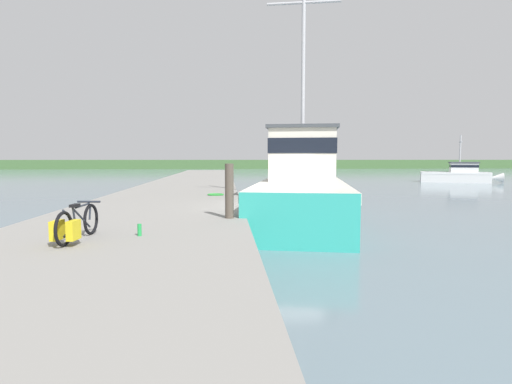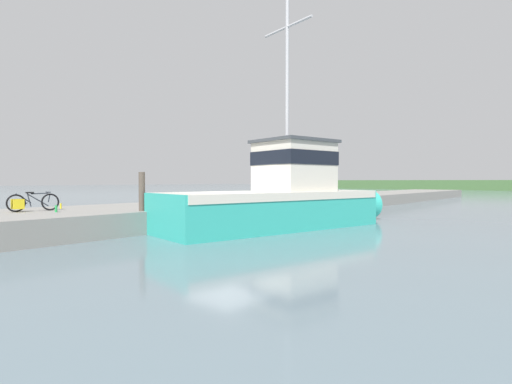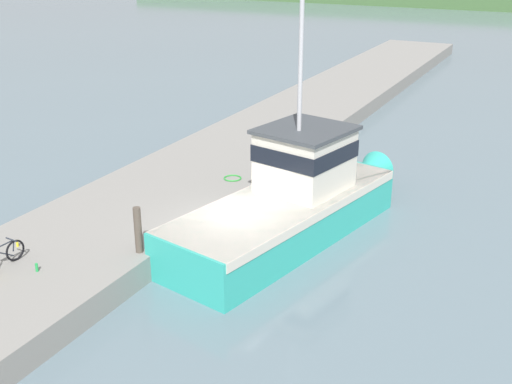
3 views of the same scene
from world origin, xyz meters
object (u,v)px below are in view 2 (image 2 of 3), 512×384
object	(u,v)px
fishing_boat_main	(283,196)
water_bottle_by_bike	(56,209)
mooring_post	(142,192)
water_bottle_on_curb	(61,206)
bicycle_touring	(28,203)

from	to	relation	value
fishing_boat_main	water_bottle_by_bike	xyz separation A→B (m)	(-4.46, -6.74, -0.33)
water_bottle_by_bike	mooring_post	bearing A→B (deg)	51.14
water_bottle_by_bike	water_bottle_on_curb	world-z (taller)	water_bottle_by_bike
mooring_post	water_bottle_on_curb	distance (m)	3.63
fishing_boat_main	water_bottle_on_curb	distance (m)	8.45
mooring_post	water_bottle_on_curb	xyz separation A→B (m)	(-3.33, -1.32, -0.58)
bicycle_touring	water_bottle_on_curb	distance (m)	1.46
fishing_boat_main	water_bottle_on_curb	bearing A→B (deg)	-123.87
bicycle_touring	mooring_post	bearing A→B (deg)	48.81
bicycle_touring	water_bottle_by_bike	world-z (taller)	bicycle_touring
water_bottle_by_bike	water_bottle_on_curb	distance (m)	1.80
water_bottle_on_curb	mooring_post	bearing A→B (deg)	21.59
water_bottle_on_curb	bicycle_touring	bearing A→B (deg)	-67.52
water_bottle_by_bike	water_bottle_on_curb	size ratio (longest dim) A/B	1.13
fishing_boat_main	mooring_post	world-z (taller)	fishing_boat_main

